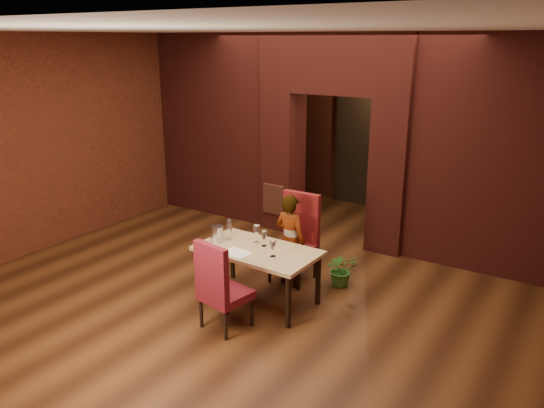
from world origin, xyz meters
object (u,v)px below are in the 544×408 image
at_px(wine_glass_a, 257,234).
at_px(wine_glass_b, 264,239).
at_px(water_bottle, 229,229).
at_px(wine_bucket, 217,234).
at_px(dining_table, 258,275).
at_px(chair_near, 226,284).
at_px(chair_far, 293,239).
at_px(person_seated, 290,240).
at_px(wine_glass_c, 273,249).
at_px(potted_plant, 342,269).

distance_m(wine_glass_a, wine_glass_b, 0.15).
bearing_deg(water_bottle, wine_bucket, -123.48).
relative_size(dining_table, chair_near, 1.40).
bearing_deg(chair_far, person_seated, -75.63).
bearing_deg(wine_glass_c, water_bottle, 167.58).
distance_m(chair_far, wine_bucket, 1.04).
relative_size(chair_near, wine_glass_c, 5.37).
relative_size(wine_glass_a, water_bottle, 0.81).
distance_m(dining_table, wine_glass_b, 0.46).
bearing_deg(potted_plant, chair_far, -162.33).
distance_m(dining_table, chair_far, 0.78).
relative_size(chair_far, wine_glass_c, 5.99).
bearing_deg(wine_glass_b, wine_glass_c, -38.67).
xyz_separation_m(dining_table, person_seated, (0.09, 0.62, 0.27)).
xyz_separation_m(wine_glass_a, wine_bucket, (-0.44, -0.23, -0.01)).
relative_size(chair_far, person_seated, 0.95).
xyz_separation_m(chair_near, water_bottle, (-0.54, 0.78, 0.30)).
distance_m(chair_far, chair_near, 1.45).
height_order(chair_near, wine_bucket, chair_near).
relative_size(wine_glass_b, water_bottle, 0.70).
bearing_deg(wine_bucket, wine_glass_a, 27.78).
distance_m(chair_far, water_bottle, 0.89).
distance_m(person_seated, wine_glass_a, 0.53).
distance_m(wine_glass_a, potted_plant, 1.25).
bearing_deg(potted_plant, person_seated, -151.65).
xyz_separation_m(chair_near, wine_glass_c, (0.22, 0.61, 0.26)).
bearing_deg(wine_bucket, wine_glass_b, 17.44).
height_order(person_seated, water_bottle, person_seated).
bearing_deg(wine_bucket, water_bottle, 56.52).
bearing_deg(potted_plant, wine_bucket, -141.39).
height_order(chair_far, water_bottle, chair_far).
distance_m(dining_table, wine_glass_c, 0.53).
distance_m(water_bottle, potted_plant, 1.57).
height_order(dining_table, person_seated, person_seated).
relative_size(wine_glass_c, wine_bucket, 0.99).
bearing_deg(potted_plant, wine_glass_a, -136.58).
relative_size(wine_bucket, potted_plant, 0.43).
bearing_deg(wine_glass_a, chair_far, 71.96).
xyz_separation_m(chair_near, person_seated, (0.03, 1.32, 0.09)).
xyz_separation_m(person_seated, water_bottle, (-0.57, -0.54, 0.21)).
bearing_deg(wine_glass_b, person_seated, 81.44).
bearing_deg(wine_glass_b, water_bottle, -174.66).
bearing_deg(wine_glass_b, dining_table, -97.10).
distance_m(chair_near, water_bottle, 0.99).
bearing_deg(wine_glass_c, wine_bucket, 177.99).
xyz_separation_m(person_seated, potted_plant, (0.60, 0.32, -0.38)).
height_order(chair_far, wine_glass_c, chair_far).
bearing_deg(chair_near, wine_glass_a, -68.55).
bearing_deg(chair_near, person_seated, -81.89).
xyz_separation_m(chair_near, wine_glass_a, (-0.19, 0.88, 0.27)).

